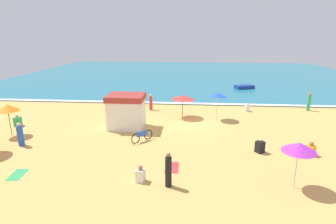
{
  "coord_description": "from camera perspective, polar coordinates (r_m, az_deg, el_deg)",
  "views": [
    {
      "loc": [
        0.14,
        -21.28,
        7.05
      ],
      "look_at": [
        -1.71,
        0.39,
        0.8
      ],
      "focal_mm": 28.8,
      "sensor_mm": 36.0,
      "label": 1
    }
  ],
  "objects": [
    {
      "name": "beach_towel_3",
      "position": [
        16.49,
        -29.26,
        -11.47
      ],
      "size": [
        0.83,
        1.31,
        0.01
      ],
      "color": "green",
      "rests_on": "ground_plane"
    },
    {
      "name": "beachgoer_0",
      "position": [
        26.76,
        16.47,
        0.84
      ],
      "size": [
        0.39,
        0.39,
        0.79
      ],
      "color": "white",
      "rests_on": "ground_plane"
    },
    {
      "name": "beachgoer_6",
      "position": [
        13.11,
        0.08,
        -12.35
      ],
      "size": [
        0.34,
        0.34,
        1.73
      ],
      "color": "black",
      "rests_on": "ground_plane"
    },
    {
      "name": "ground_plane",
      "position": [
        22.42,
        4.28,
        -2.34
      ],
      "size": [
        60.0,
        60.0,
        0.0
      ],
      "primitive_type": "plane",
      "color": "#E0A856"
    },
    {
      "name": "beachgoer_9",
      "position": [
        18.59,
        27.95,
        -7.02
      ],
      "size": [
        0.63,
        0.63,
        0.87
      ],
      "color": "orange",
      "rests_on": "ground_plane"
    },
    {
      "name": "beachgoer_2",
      "position": [
        29.15,
        27.65,
        1.88
      ],
      "size": [
        0.41,
        0.41,
        1.73
      ],
      "color": "green",
      "rests_on": "ground_plane"
    },
    {
      "name": "beach_umbrella_4",
      "position": [
        23.15,
        10.43,
        3.62
      ],
      "size": [
        2.16,
        2.17,
        2.4
      ],
      "color": "silver",
      "rests_on": "ground_plane"
    },
    {
      "name": "beachgoer_5",
      "position": [
        20.18,
        -28.79,
        -4.29
      ],
      "size": [
        0.55,
        0.55,
        1.58
      ],
      "color": "blue",
      "rests_on": "ground_plane"
    },
    {
      "name": "beachgoer_1",
      "position": [
        13.79,
        -5.86,
        -13.03
      ],
      "size": [
        0.47,
        0.47,
        0.87
      ],
      "color": "white",
      "rests_on": "ground_plane"
    },
    {
      "name": "beachgoer_4",
      "position": [
        17.75,
        18.88,
        -6.9
      ],
      "size": [
        0.62,
        0.62,
        0.94
      ],
      "color": "black",
      "rests_on": "ground_plane"
    },
    {
      "name": "parked_bicycle",
      "position": [
        18.61,
        -5.51,
        -5.04
      ],
      "size": [
        1.25,
        1.41,
        0.76
      ],
      "color": "black",
      "rests_on": "ground_plane"
    },
    {
      "name": "lifeguard_cabana",
      "position": [
        21.13,
        -8.8,
        0.2
      ],
      "size": [
        2.8,
        2.35,
        2.65
      ],
      "color": "white",
      "rests_on": "ground_plane"
    },
    {
      "name": "beach_towel_0",
      "position": [
        15.18,
        0.82,
        -11.63
      ],
      "size": [
        0.76,
        1.34,
        0.01
      ],
      "color": "red",
      "rests_on": "ground_plane"
    },
    {
      "name": "beachgoer_10",
      "position": [
        26.13,
        -3.65,
        2.11
      ],
      "size": [
        0.4,
        0.4,
        1.57
      ],
      "color": "red",
      "rests_on": "ground_plane"
    },
    {
      "name": "beach_umbrella_3",
      "position": [
        22.23,
        -30.86,
        0.8
      ],
      "size": [
        2.17,
        2.16,
        2.33
      ],
      "color": "#4C3823",
      "rests_on": "ground_plane"
    },
    {
      "name": "ocean_water",
      "position": [
        49.77,
        4.71,
        7.9
      ],
      "size": [
        60.0,
        44.0,
        0.1
      ],
      "primitive_type": "cube",
      "color": "teal",
      "rests_on": "ground_plane"
    },
    {
      "name": "beach_umbrella_1",
      "position": [
        13.84,
        26.0,
        -6.68
      ],
      "size": [
        2.18,
        2.18,
        2.34
      ],
      "color": "silver",
      "rests_on": "ground_plane"
    },
    {
      "name": "beachgoer_11",
      "position": [
        24.66,
        -29.22,
        -1.72
      ],
      "size": [
        0.52,
        0.52,
        0.94
      ],
      "color": "green",
      "rests_on": "ground_plane"
    },
    {
      "name": "beach_umbrella_0",
      "position": [
        23.53,
        3.12,
        3.12
      ],
      "size": [
        2.17,
        2.16,
        2.01
      ],
      "color": "#4C3823",
      "rests_on": "ground_plane"
    },
    {
      "name": "small_boat_0",
      "position": [
        37.73,
        15.84,
        5.16
      ],
      "size": [
        2.76,
        2.04,
        0.45
      ],
      "color": "navy",
      "rests_on": "ocean_water"
    },
    {
      "name": "wave_breaker_foam",
      "position": [
        28.44,
        4.45,
        1.85
      ],
      "size": [
        57.0,
        0.7,
        0.01
      ],
      "primitive_type": "cube",
      "color": "white",
      "rests_on": "ocean_water"
    }
  ]
}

